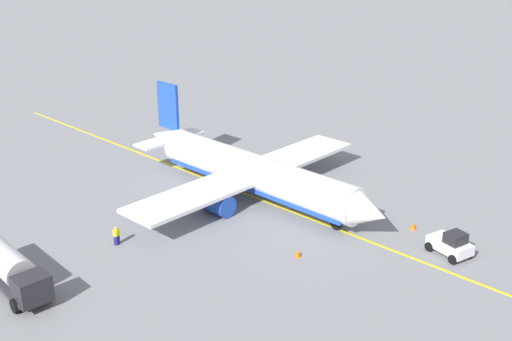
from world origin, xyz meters
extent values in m
plane|color=slate|center=(0.00, 0.00, 0.00)|extent=(400.00, 400.00, 0.00)
cylinder|color=white|center=(0.00, 0.00, 2.79)|extent=(24.30, 3.71, 3.59)
cube|color=#1E47B7|center=(0.00, 0.00, 1.81)|extent=(22.95, 3.05, 1.00)
cone|color=white|center=(13.49, -0.07, 2.79)|extent=(3.39, 3.46, 3.44)
cone|color=white|center=(-14.16, 0.07, 3.15)|extent=(4.74, 3.07, 3.05)
cube|color=#1E47B7|center=(-13.49, 0.07, 6.99)|extent=(3.20, 0.38, 5.20)
cube|color=white|center=(-13.49, 0.07, 3.19)|extent=(2.44, 8.41, 0.24)
cube|color=white|center=(-1.00, 0.00, 2.35)|extent=(4.94, 28.61, 0.36)
cylinder|color=#1E47B7|center=(-0.17, 5.20, 1.10)|extent=(3.21, 2.12, 2.10)
cylinder|color=#1E47B7|center=(-0.23, -5.20, 1.10)|extent=(3.21, 2.12, 2.10)
cylinder|color=#4C4C51|center=(10.12, -0.05, 1.13)|extent=(0.24, 0.24, 1.17)
cylinder|color=black|center=(10.12, -0.05, 0.55)|extent=(1.10, 0.41, 1.10)
cylinder|color=#4C4C51|center=(-1.99, 2.61, 1.13)|extent=(0.24, 0.24, 1.17)
cylinder|color=black|center=(-1.99, 2.61, 0.55)|extent=(1.10, 0.41, 1.10)
cylinder|color=#4C4C51|center=(-2.01, -2.59, 1.13)|extent=(0.24, 0.24, 1.17)
cylinder|color=black|center=(-2.01, -2.59, 0.55)|extent=(1.10, 0.41, 1.10)
cube|color=#2D2D33|center=(-2.70, -25.00, 0.70)|extent=(10.00, 3.20, 0.30)
cube|color=#232328|center=(1.81, -25.32, 1.65)|extent=(2.17, 2.54, 2.00)
cube|color=black|center=(2.71, -25.38, 2.05)|extent=(0.30, 2.01, 0.90)
cylinder|color=silver|center=(-3.30, -24.96, 2.00)|extent=(7.20, 2.80, 2.30)
cylinder|color=black|center=(1.50, -24.05, 0.55)|extent=(1.12, 0.43, 1.10)
cylinder|color=black|center=(1.33, -26.54, 0.55)|extent=(1.12, 0.43, 1.10)
cylinder|color=black|center=(-5.07, -23.58, 0.55)|extent=(1.12, 0.43, 1.10)
cube|color=silver|center=(19.80, 2.73, 0.85)|extent=(3.99, 2.85, 0.90)
cube|color=black|center=(20.29, 2.60, 1.75)|extent=(1.76, 1.90, 0.90)
cylinder|color=black|center=(18.29, 2.09, 0.40)|extent=(0.85, 0.49, 0.80)
cylinder|color=black|center=(18.80, 4.02, 0.40)|extent=(0.85, 0.49, 0.80)
cylinder|color=black|center=(20.81, 1.43, 0.40)|extent=(0.85, 0.49, 0.80)
cylinder|color=black|center=(21.31, 3.37, 0.40)|extent=(0.85, 0.49, 0.80)
cube|color=navy|center=(-1.99, -15.46, 0.42)|extent=(0.46, 0.53, 0.85)
cube|color=yellow|center=(-1.99, -15.46, 1.15)|extent=(0.53, 0.62, 0.60)
sphere|color=tan|center=(-1.99, -15.46, 1.59)|extent=(0.24, 0.24, 0.24)
cone|color=#F2590F|center=(10.80, -6.36, 0.34)|extent=(0.61, 0.61, 0.67)
cone|color=#F2590F|center=(15.15, 4.79, 0.35)|extent=(0.62, 0.62, 0.69)
cube|color=yellow|center=(0.00, 0.00, 0.01)|extent=(88.76, 0.73, 0.01)
camera|label=1|loc=(40.64, -42.99, 26.35)|focal=44.88mm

